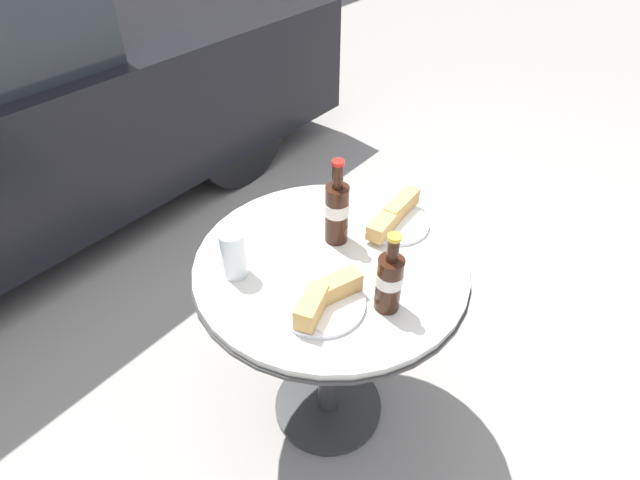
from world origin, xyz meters
The scene contains 7 objects.
ground_plane centered at (0.00, 0.00, 0.00)m, with size 30.00×30.00×0.00m, color gray.
bistro_table centered at (0.00, 0.00, 0.55)m, with size 0.74×0.74×0.70m.
cola_bottle_left centered at (-0.05, -0.21, 0.78)m, with size 0.06×0.06×0.22m.
cola_bottle_right centered at (0.08, 0.04, 0.80)m, with size 0.07×0.07×0.25m.
drinking_glass centered at (-0.19, 0.16, 0.76)m, with size 0.06×0.06×0.13m.
lunch_plate_near centered at (0.23, -0.05, 0.72)m, with size 0.24×0.21×0.06m.
lunch_plate_far centered at (-0.14, -0.09, 0.72)m, with size 0.22×0.22×0.07m.
Camera 1 is at (-0.79, -0.59, 1.58)m, focal length 28.00 mm.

